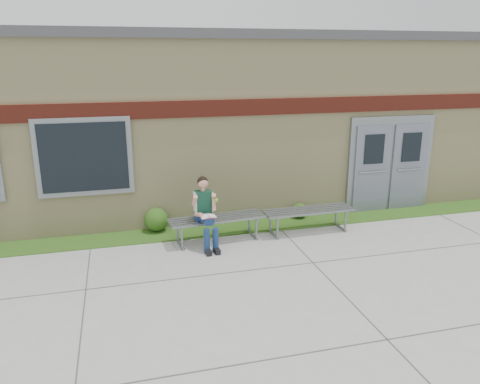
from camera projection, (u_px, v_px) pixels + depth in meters
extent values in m
plane|color=#9E9E99|center=(270.00, 282.00, 7.90)|extent=(80.00, 80.00, 0.00)
cube|color=#1A4412|center=(233.00, 228.00, 10.31)|extent=(16.00, 0.80, 0.02)
cube|color=beige|center=(203.00, 118.00, 12.90)|extent=(16.00, 6.00, 4.00)
cube|color=#3F3F42|center=(201.00, 38.00, 12.31)|extent=(16.20, 6.20, 0.20)
cube|color=maroon|center=(228.00, 108.00, 9.92)|extent=(16.00, 0.06, 0.35)
cube|color=slate|center=(84.00, 157.00, 9.43)|extent=(1.90, 0.08, 1.60)
cube|color=black|center=(84.00, 157.00, 9.39)|extent=(1.70, 0.04, 1.40)
cube|color=slate|center=(390.00, 164.00, 11.30)|extent=(2.20, 0.08, 2.30)
cube|color=slate|center=(372.00, 169.00, 11.16)|extent=(0.92, 0.06, 2.10)
cube|color=slate|center=(408.00, 167.00, 11.40)|extent=(0.92, 0.06, 2.10)
cube|color=slate|center=(217.00, 218.00, 9.50)|extent=(2.00, 0.71, 0.04)
cube|color=slate|center=(179.00, 234.00, 9.38)|extent=(0.10, 0.55, 0.45)
cube|color=slate|center=(254.00, 227.00, 9.76)|extent=(0.10, 0.55, 0.45)
cube|color=slate|center=(308.00, 210.00, 9.99)|extent=(1.96, 0.58, 0.04)
cube|color=slate|center=(274.00, 225.00, 9.87)|extent=(0.06, 0.54, 0.44)
cube|color=slate|center=(341.00, 219.00, 10.25)|extent=(0.06, 0.54, 0.44)
cube|color=navy|center=(203.00, 216.00, 9.35)|extent=(0.35, 0.26, 0.16)
cube|color=#0E3424|center=(203.00, 202.00, 9.25)|extent=(0.33, 0.22, 0.45)
sphere|color=tan|center=(203.00, 183.00, 9.13)|extent=(0.22, 0.22, 0.20)
sphere|color=black|center=(203.00, 182.00, 9.14)|extent=(0.23, 0.23, 0.21)
cylinder|color=navy|center=(202.00, 220.00, 9.09)|extent=(0.18, 0.42, 0.15)
cylinder|color=navy|center=(211.00, 219.00, 9.14)|extent=(0.18, 0.42, 0.15)
cylinder|color=navy|center=(207.00, 241.00, 8.98)|extent=(0.12, 0.12, 0.49)
cylinder|color=navy|center=(216.00, 240.00, 9.04)|extent=(0.12, 0.12, 0.49)
cube|color=black|center=(208.00, 252.00, 8.98)|extent=(0.12, 0.26, 0.10)
cube|color=black|center=(217.00, 251.00, 9.03)|extent=(0.12, 0.26, 0.10)
cylinder|color=tan|center=(195.00, 201.00, 9.12)|extent=(0.10, 0.22, 0.26)
cylinder|color=tan|center=(213.00, 199.00, 9.24)|extent=(0.10, 0.22, 0.26)
cube|color=white|center=(208.00, 216.00, 8.98)|extent=(0.32, 0.24, 0.01)
cube|color=#B6446C|center=(208.00, 217.00, 8.98)|extent=(0.32, 0.25, 0.01)
sphere|color=#79AE2E|center=(216.00, 200.00, 9.12)|extent=(0.08, 0.08, 0.08)
sphere|color=#1A4412|center=(156.00, 219.00, 10.06)|extent=(0.51, 0.51, 0.51)
sphere|color=#1A4412|center=(300.00, 211.00, 10.90)|extent=(0.35, 0.35, 0.35)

